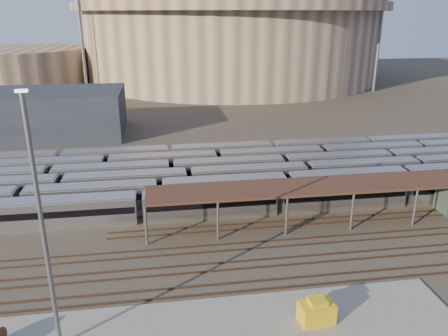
% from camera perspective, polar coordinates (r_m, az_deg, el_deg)
% --- Properties ---
extents(ground, '(420.00, 420.00, 0.00)m').
position_cam_1_polar(ground, '(53.06, -1.21, -9.99)').
color(ground, '#383026').
rests_on(ground, ground).
extents(apron, '(50.00, 9.00, 0.20)m').
position_cam_1_polar(apron, '(40.35, -5.79, -20.79)').
color(apron, gray).
rests_on(apron, ground).
extents(subway_trains, '(124.83, 23.90, 3.60)m').
position_cam_1_polar(subway_trains, '(68.79, -6.23, -1.30)').
color(subway_trains, '#B1B1B6').
rests_on(subway_trains, ground).
extents(inspection_shed, '(60.30, 6.00, 5.30)m').
position_cam_1_polar(inspection_shed, '(60.84, 19.26, -1.96)').
color(inspection_shed, slate).
rests_on(inspection_shed, ground).
extents(empty_tracks, '(170.00, 9.62, 0.18)m').
position_cam_1_polar(empty_tracks, '(48.76, -0.42, -12.76)').
color(empty_tracks, '#4C3323').
rests_on(empty_tracks, ground).
extents(stadium, '(124.00, 124.00, 32.50)m').
position_cam_1_polar(stadium, '(188.58, 0.86, 16.61)').
color(stadium, tan).
rests_on(stadium, ground).
extents(secondary_arena, '(56.00, 56.00, 14.00)m').
position_cam_1_polar(secondary_arena, '(184.96, -26.15, 11.67)').
color(secondary_arena, tan).
rests_on(secondary_arena, ground).
extents(service_building, '(42.00, 20.00, 10.00)m').
position_cam_1_polar(service_building, '(107.05, -24.38, 6.42)').
color(service_building, '#1E232D').
rests_on(service_building, ground).
extents(floodlight_0, '(4.00, 1.00, 38.40)m').
position_cam_1_polar(floodlight_0, '(157.76, -18.19, 16.64)').
color(floodlight_0, slate).
rests_on(floodlight_0, ground).
extents(floodlight_2, '(4.00, 1.00, 38.40)m').
position_cam_1_polar(floodlight_2, '(164.42, 19.72, 16.56)').
color(floodlight_2, slate).
rests_on(floodlight_2, ground).
extents(floodlight_3, '(4.00, 1.00, 38.40)m').
position_cam_1_polar(floodlight_3, '(205.91, -10.24, 17.73)').
color(floodlight_3, slate).
rests_on(floodlight_3, ground).
extents(yard_light_pole, '(0.82, 0.36, 21.16)m').
position_cam_1_polar(yard_light_pole, '(35.73, -22.59, -7.42)').
color(yard_light_pole, slate).
rests_on(yard_light_pole, apron).
extents(yellow_equipment, '(3.19, 2.16, 1.89)m').
position_cam_1_polar(yellow_equipment, '(41.53, 11.98, -17.98)').
color(yellow_equipment, gold).
rests_on(yellow_equipment, apron).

